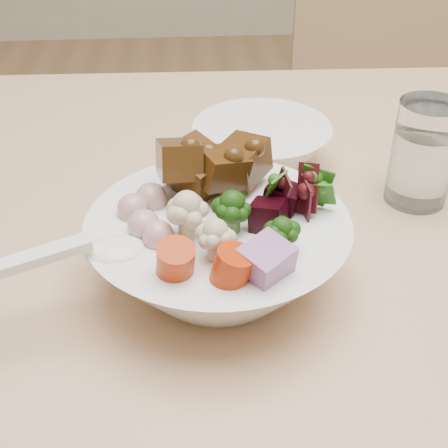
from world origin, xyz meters
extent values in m
cylinder|color=tan|center=(-0.66, 0.26, 0.38)|extent=(0.06, 0.06, 0.76)
cube|color=tan|center=(0.14, 0.51, 0.47)|extent=(0.47, 0.47, 0.04)
cube|color=tan|center=(0.15, 0.72, 0.71)|extent=(0.44, 0.06, 0.48)
cylinder|color=tan|center=(-0.06, 0.34, 0.23)|extent=(0.04, 0.04, 0.45)
cylinder|color=tan|center=(-0.03, 0.71, 0.23)|extent=(0.04, 0.04, 0.45)
cylinder|color=tan|center=(0.34, 0.69, 0.23)|extent=(0.04, 0.04, 0.45)
sphere|color=black|center=(-0.28, -0.22, 0.89)|extent=(0.04, 0.04, 0.04)
sphere|color=beige|center=(-0.32, -0.22, 0.89)|extent=(0.04, 0.04, 0.04)
cube|color=black|center=(-0.23, -0.19, 0.88)|extent=(0.04, 0.04, 0.03)
cube|color=#975B97|center=(-0.26, -0.28, 0.88)|extent=(0.05, 0.05, 0.04)
cylinder|color=#BD2805|center=(-0.33, -0.27, 0.88)|extent=(0.04, 0.04, 0.03)
sphere|color=tan|center=(-0.36, -0.21, 0.88)|extent=(0.03, 0.03, 0.03)
ellipsoid|color=white|center=(-0.38, -0.24, 0.87)|extent=(0.06, 0.05, 0.02)
cube|color=white|center=(-0.45, -0.25, 0.88)|extent=(0.10, 0.04, 0.02)
cylinder|color=white|center=(-0.06, -0.07, 0.86)|extent=(0.07, 0.07, 0.12)
cylinder|color=white|center=(-0.06, -0.07, 0.85)|extent=(0.06, 0.06, 0.08)
camera|label=1|loc=(-0.32, -0.66, 1.18)|focal=50.00mm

